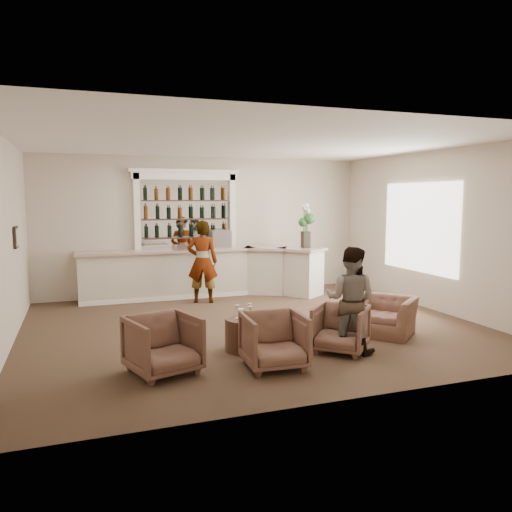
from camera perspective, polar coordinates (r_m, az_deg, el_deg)
The scene contains 19 objects.
ground at distance 9.19m, azimuth -0.34°, elevation -8.03°, with size 8.00×8.00×0.00m, color #4F3427.
room_shell at distance 9.61m, azimuth -0.84°, elevation 6.71°, with size 8.04×7.02×3.32m.
bar_counter at distance 11.85m, azimuth -5.89°, elevation -1.88°, with size 5.72×1.80×1.14m.
back_bar_alcove at distance 12.05m, azimuth -8.00°, elevation 5.20°, with size 2.64×0.25×3.00m.
cocktail_table at distance 7.77m, azimuth -1.25°, elevation -8.91°, with size 0.62×0.62×0.50m, color #4B2C20.
sommelier at distance 11.13m, azimuth -6.13°, elevation -0.64°, with size 0.67×0.44×1.84m, color gray.
guest at distance 7.69m, azimuth 10.74°, elevation -4.93°, with size 0.78×0.61×1.61m, color gray.
armchair_left at distance 6.85m, azimuth -10.58°, elevation -9.93°, with size 0.84×0.87×0.79m, color brown.
armchair_center at distance 6.97m, azimuth 2.10°, elevation -9.63°, with size 0.82×0.84×0.76m, color brown.
armchair_right at distance 7.77m, azimuth 9.64°, elevation -8.19°, with size 0.76×0.78×0.71m, color brown.
armchair_far at distance 8.87m, azimuth 14.42°, elevation -6.63°, with size 1.00×0.87×0.65m, color brown.
espresso_machine at distance 11.95m, azimuth -4.21°, elevation 1.97°, with size 0.48×0.40×0.42m, color #ACACB1.
flower_vase at distance 11.92m, azimuth 5.71°, elevation 3.75°, with size 0.28×0.28×1.04m.
wine_glass_bar_left at distance 11.87m, azimuth -4.62°, elevation 1.41°, with size 0.07×0.07×0.21m, color white, non-canonical shape.
wine_glass_bar_right at distance 11.79m, azimuth -4.81°, elevation 1.38°, with size 0.07×0.07×0.21m, color white, non-canonical shape.
wine_glass_tbl_a at distance 7.67m, azimuth -2.18°, elevation -6.38°, with size 0.07×0.07×0.21m, color white, non-canonical shape.
wine_glass_tbl_b at distance 7.78m, azimuth -0.74°, elevation -6.18°, with size 0.07×0.07×0.21m, color white, non-canonical shape.
wine_glass_tbl_c at distance 7.57m, azimuth -0.65°, elevation -6.55°, with size 0.07×0.07×0.21m, color white, non-canonical shape.
napkin_holder at distance 7.81m, azimuth -1.72°, elevation -6.47°, with size 0.08×0.08×0.12m, color white.
Camera 1 is at (-2.94, -8.39, 2.35)m, focal length 35.00 mm.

